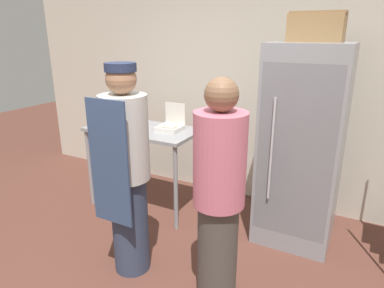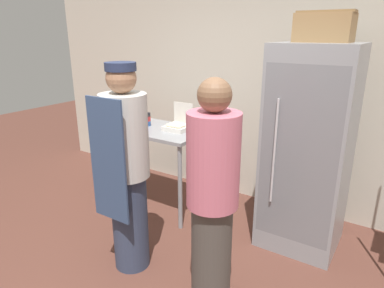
% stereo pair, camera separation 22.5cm
% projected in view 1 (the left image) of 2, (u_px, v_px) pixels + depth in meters
% --- Properties ---
extents(back_wall, '(6.40, 0.12, 2.87)m').
position_uv_depth(back_wall, '(252.00, 78.00, 3.88)').
color(back_wall, beige).
rests_on(back_wall, ground_plane).
extents(refrigerator, '(0.69, 0.67, 1.85)m').
position_uv_depth(refrigerator, '(301.00, 147.00, 3.13)').
color(refrigerator, gray).
rests_on(refrigerator, ground_plane).
extents(prep_counter, '(1.22, 0.63, 0.94)m').
position_uv_depth(prep_counter, '(144.00, 138.00, 3.78)').
color(prep_counter, gray).
rests_on(prep_counter, ground_plane).
extents(donut_box, '(0.25, 0.24, 0.28)m').
position_uv_depth(donut_box, '(170.00, 126.00, 3.63)').
color(donut_box, silver).
rests_on(donut_box, prep_counter).
extents(blender_pitcher, '(0.15, 0.15, 0.28)m').
position_uv_depth(blender_pitcher, '(119.00, 109.00, 4.10)').
color(blender_pitcher, black).
rests_on(blender_pitcher, prep_counter).
extents(binder_stack, '(0.29, 0.26, 0.15)m').
position_uv_depth(binder_stack, '(125.00, 121.00, 3.74)').
color(binder_stack, '#2D5193').
rests_on(binder_stack, prep_counter).
extents(cardboard_storage_box, '(0.45, 0.30, 0.25)m').
position_uv_depth(cardboard_storage_box, '(317.00, 27.00, 2.86)').
color(cardboard_storage_box, '#937047').
rests_on(cardboard_storage_box, refrigerator).
extents(person_baker, '(0.37, 0.38, 1.73)m').
position_uv_depth(person_baker, '(126.00, 171.00, 2.68)').
color(person_baker, '#333D56').
rests_on(person_baker, ground_plane).
extents(person_customer, '(0.36, 0.36, 1.68)m').
position_uv_depth(person_customer, '(219.00, 198.00, 2.34)').
color(person_customer, '#47423D').
rests_on(person_customer, ground_plane).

